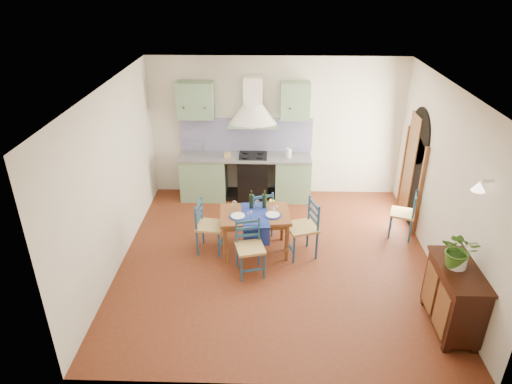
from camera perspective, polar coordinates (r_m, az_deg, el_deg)
floor at (r=7.56m, az=2.51°, el=-8.32°), size 5.00×5.00×0.00m
back_wall at (r=9.10m, az=-0.47°, el=5.54°), size 5.00×0.96×2.80m
right_wall at (r=7.60m, az=21.86°, el=1.46°), size 0.26×5.00×2.80m
left_wall at (r=7.24m, az=-17.46°, el=1.50°), size 0.04×5.00×2.80m
ceiling at (r=6.38m, az=3.02°, el=12.80°), size 5.00×5.00×0.01m
dining_table at (r=7.41m, az=-0.10°, el=-3.26°), size 1.18×0.91×1.03m
chair_near at (r=7.00m, az=-0.78°, el=-6.92°), size 0.50×0.50×0.88m
chair_far at (r=7.98m, az=0.55°, el=-2.46°), size 0.51×0.51×0.86m
chair_left at (r=7.55m, az=-5.99°, el=-4.26°), size 0.47×0.47×0.90m
chair_right at (r=7.44m, az=5.99°, el=-4.46°), size 0.57×0.57×0.97m
chair_spare at (r=8.33m, az=18.05°, el=-2.62°), size 0.51×0.51×0.85m
sideboard at (r=6.52m, az=23.48°, el=-11.82°), size 0.50×1.05×0.94m
potted_plant at (r=6.17m, az=24.10°, el=-6.65°), size 0.55×0.52×0.49m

